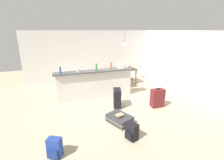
{
  "coord_description": "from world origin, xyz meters",
  "views": [
    {
      "loc": [
        -1.85,
        -5.19,
        2.52
      ],
      "look_at": [
        0.1,
        0.4,
        0.71
      ],
      "focal_mm": 26.41,
      "sensor_mm": 36.0,
      "label": 1
    }
  ],
  "objects_px": {
    "pendant_lamp": "(125,44)",
    "suitcase_upright_black": "(117,98)",
    "bottle_white": "(127,65)",
    "bottle_blue": "(60,70)",
    "dining_table": "(124,70)",
    "suitcase_upright_maroon": "(157,98)",
    "bottle_green": "(96,67)",
    "dining_chair_near_partition": "(127,76)",
    "suitcase_flat_charcoal": "(120,119)",
    "book_stack": "(119,115)",
    "bottle_amber": "(111,65)",
    "grocery_bag": "(121,65)",
    "backpack_black": "(132,132)",
    "bottle_clear": "(78,69)",
    "backpack_blue": "(55,148)"
  },
  "relations": [
    {
      "from": "book_stack",
      "to": "suitcase_upright_black",
      "type": "bearing_deg",
      "value": 72.42
    },
    {
      "from": "bottle_clear",
      "to": "backpack_blue",
      "type": "distance_m",
      "value": 2.93
    },
    {
      "from": "dining_chair_near_partition",
      "to": "pendant_lamp",
      "type": "xyz_separation_m",
      "value": [
        0.12,
        0.62,
        1.37
      ]
    },
    {
      "from": "book_stack",
      "to": "bottle_white",
      "type": "bearing_deg",
      "value": 60.72
    },
    {
      "from": "bottle_blue",
      "to": "pendant_lamp",
      "type": "xyz_separation_m",
      "value": [
        3.01,
        1.59,
        0.66
      ]
    },
    {
      "from": "bottle_blue",
      "to": "bottle_green",
      "type": "height_order",
      "value": "bottle_green"
    },
    {
      "from": "bottle_clear",
      "to": "suitcase_upright_maroon",
      "type": "xyz_separation_m",
      "value": [
        2.43,
        -1.31,
        -0.89
      ]
    },
    {
      "from": "bottle_amber",
      "to": "suitcase_upright_maroon",
      "type": "height_order",
      "value": "bottle_amber"
    },
    {
      "from": "bottle_white",
      "to": "suitcase_flat_charcoal",
      "type": "xyz_separation_m",
      "value": [
        -1.04,
        -1.87,
        -1.11
      ]
    },
    {
      "from": "pendant_lamp",
      "to": "backpack_blue",
      "type": "height_order",
      "value": "pendant_lamp"
    },
    {
      "from": "bottle_white",
      "to": "backpack_blue",
      "type": "xyz_separation_m",
      "value": [
        -2.79,
        -2.64,
        -1.02
      ]
    },
    {
      "from": "bottle_clear",
      "to": "pendant_lamp",
      "type": "distance_m",
      "value": 2.97
    },
    {
      "from": "bottle_clear",
      "to": "bottle_white",
      "type": "xyz_separation_m",
      "value": [
        1.9,
        0.05,
        -0.0
      ]
    },
    {
      "from": "bottle_green",
      "to": "dining_table",
      "type": "relative_size",
      "value": 0.24
    },
    {
      "from": "dining_table",
      "to": "suitcase_upright_maroon",
      "type": "relative_size",
      "value": 1.64
    },
    {
      "from": "pendant_lamp",
      "to": "suitcase_upright_maroon",
      "type": "distance_m",
      "value": 3.27
    },
    {
      "from": "dining_chair_near_partition",
      "to": "suitcase_flat_charcoal",
      "type": "height_order",
      "value": "dining_chair_near_partition"
    },
    {
      "from": "bottle_blue",
      "to": "dining_chair_near_partition",
      "type": "xyz_separation_m",
      "value": [
        2.88,
        0.97,
        -0.71
      ]
    },
    {
      "from": "bottle_white",
      "to": "pendant_lamp",
      "type": "relative_size",
      "value": 0.31
    },
    {
      "from": "bottle_white",
      "to": "backpack_black",
      "type": "distance_m",
      "value": 3.03
    },
    {
      "from": "bottle_blue",
      "to": "suitcase_upright_black",
      "type": "relative_size",
      "value": 0.35
    },
    {
      "from": "grocery_bag",
      "to": "suitcase_upright_black",
      "type": "distance_m",
      "value": 1.4
    },
    {
      "from": "backpack_blue",
      "to": "backpack_black",
      "type": "distance_m",
      "value": 1.75
    },
    {
      "from": "bottle_amber",
      "to": "dining_chair_near_partition",
      "type": "height_order",
      "value": "bottle_amber"
    },
    {
      "from": "bottle_blue",
      "to": "grocery_bag",
      "type": "relative_size",
      "value": 0.91
    },
    {
      "from": "bottle_blue",
      "to": "bottle_white",
      "type": "bearing_deg",
      "value": 1.71
    },
    {
      "from": "bottle_white",
      "to": "bottle_blue",
      "type": "bearing_deg",
      "value": -178.29
    },
    {
      "from": "dining_chair_near_partition",
      "to": "bottle_green",
      "type": "bearing_deg",
      "value": -149.83
    },
    {
      "from": "suitcase_flat_charcoal",
      "to": "backpack_black",
      "type": "distance_m",
      "value": 0.79
    },
    {
      "from": "bottle_green",
      "to": "suitcase_flat_charcoal",
      "type": "bearing_deg",
      "value": -84.12
    },
    {
      "from": "bottle_clear",
      "to": "bottle_green",
      "type": "height_order",
      "value": "bottle_green"
    },
    {
      "from": "suitcase_upright_black",
      "to": "pendant_lamp",
      "type": "bearing_deg",
      "value": 62.14
    },
    {
      "from": "bottle_green",
      "to": "book_stack",
      "type": "bearing_deg",
      "value": -84.62
    },
    {
      "from": "bottle_white",
      "to": "dining_table",
      "type": "xyz_separation_m",
      "value": [
        0.48,
        1.42,
        -0.57
      ]
    },
    {
      "from": "dining_chair_near_partition",
      "to": "backpack_blue",
      "type": "relative_size",
      "value": 2.21
    },
    {
      "from": "backpack_black",
      "to": "bottle_blue",
      "type": "bearing_deg",
      "value": 119.03
    },
    {
      "from": "pendant_lamp",
      "to": "suitcase_flat_charcoal",
      "type": "relative_size",
      "value": 0.82
    },
    {
      "from": "suitcase_upright_maroon",
      "to": "bottle_white",
      "type": "bearing_deg",
      "value": 111.64
    },
    {
      "from": "bottle_blue",
      "to": "suitcase_flat_charcoal",
      "type": "relative_size",
      "value": 0.26
    },
    {
      "from": "bottle_clear",
      "to": "dining_table",
      "type": "xyz_separation_m",
      "value": [
        2.38,
        1.47,
        -0.58
      ]
    },
    {
      "from": "bottle_clear",
      "to": "dining_chair_near_partition",
      "type": "xyz_separation_m",
      "value": [
        2.31,
        0.94,
        -0.71
      ]
    },
    {
      "from": "grocery_bag",
      "to": "dining_chair_near_partition",
      "type": "xyz_separation_m",
      "value": [
        0.63,
        0.85,
        -0.7
      ]
    },
    {
      "from": "dining_chair_near_partition",
      "to": "suitcase_upright_maroon",
      "type": "height_order",
      "value": "dining_chair_near_partition"
    },
    {
      "from": "dining_table",
      "to": "suitcase_upright_maroon",
      "type": "height_order",
      "value": "dining_table"
    },
    {
      "from": "backpack_black",
      "to": "dining_chair_near_partition",
      "type": "bearing_deg",
      "value": 67.76
    },
    {
      "from": "bottle_amber",
      "to": "grocery_bag",
      "type": "distance_m",
      "value": 0.4
    },
    {
      "from": "bottle_clear",
      "to": "grocery_bag",
      "type": "height_order",
      "value": "bottle_clear"
    },
    {
      "from": "suitcase_flat_charcoal",
      "to": "book_stack",
      "type": "bearing_deg",
      "value": -146.23
    },
    {
      "from": "pendant_lamp",
      "to": "suitcase_upright_black",
      "type": "height_order",
      "value": "pendant_lamp"
    },
    {
      "from": "bottle_green",
      "to": "book_stack",
      "type": "distance_m",
      "value": 2.08
    }
  ]
}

